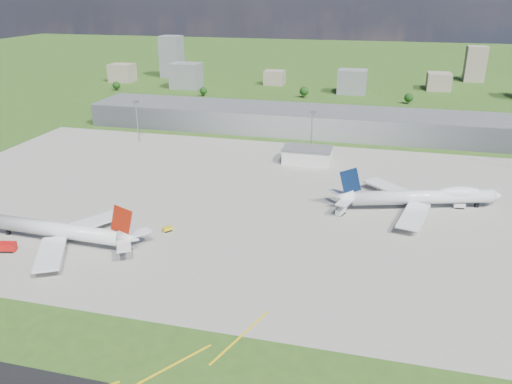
% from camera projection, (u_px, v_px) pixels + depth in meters
% --- Properties ---
extents(ground, '(1400.00, 1400.00, 0.00)m').
position_uv_depth(ground, '(303.00, 138.00, 326.54)').
color(ground, '#30541A').
rests_on(ground, ground).
extents(apron, '(360.00, 190.00, 0.08)m').
position_uv_depth(apron, '(287.00, 203.00, 225.36)').
color(apron, gray).
rests_on(apron, ground).
extents(terminal, '(300.00, 42.00, 15.00)m').
position_uv_depth(terminal, '(307.00, 121.00, 337.22)').
color(terminal, gray).
rests_on(terminal, ground).
extents(ops_building, '(26.00, 16.00, 8.00)m').
position_uv_depth(ops_building, '(307.00, 156.00, 277.83)').
color(ops_building, silver).
rests_on(ops_building, ground).
extents(mast_west, '(3.50, 2.00, 25.90)m').
position_uv_depth(mast_west, '(137.00, 114.00, 310.90)').
color(mast_west, gray).
rests_on(mast_west, ground).
extents(mast_center, '(3.50, 2.00, 25.90)m').
position_uv_depth(mast_center, '(312.00, 125.00, 286.17)').
color(mast_center, gray).
rests_on(mast_center, ground).
extents(airliner_red_twin, '(68.44, 53.36, 18.79)m').
position_uv_depth(airliner_red_twin, '(61.00, 231.00, 188.49)').
color(airliner_red_twin, silver).
rests_on(airliner_red_twin, ground).
extents(airliner_blue_quad, '(73.59, 56.49, 19.65)m').
position_uv_depth(airliner_blue_quad, '(422.00, 197.00, 218.21)').
color(airliner_blue_quad, silver).
rests_on(airliner_blue_quad, ground).
extents(fire_truck, '(8.68, 4.93, 3.62)m').
position_uv_depth(fire_truck, '(5.00, 247.00, 183.29)').
color(fire_truck, red).
rests_on(fire_truck, ground).
extents(tug_yellow, '(3.99, 4.20, 1.83)m').
position_uv_depth(tug_yellow, '(167.00, 229.00, 198.90)').
color(tug_yellow, yellow).
rests_on(tug_yellow, ground).
extents(van_white_near, '(4.39, 6.16, 2.83)m').
position_uv_depth(van_white_near, '(341.00, 212.00, 213.70)').
color(van_white_near, white).
rests_on(van_white_near, ground).
extents(van_white_far, '(5.04, 2.87, 2.47)m').
position_uv_depth(van_white_far, '(459.00, 206.00, 219.91)').
color(van_white_far, silver).
rests_on(van_white_far, ground).
extents(bldg_far_w, '(24.00, 20.00, 18.00)m').
position_uv_depth(bldg_far_w, '(122.00, 73.00, 525.48)').
color(bldg_far_w, gray).
rests_on(bldg_far_w, ground).
extents(bldg_w, '(28.00, 22.00, 24.00)m').
position_uv_depth(bldg_w, '(186.00, 76.00, 488.39)').
color(bldg_w, slate).
rests_on(bldg_w, ground).
extents(bldg_cw, '(20.00, 18.00, 14.00)m').
position_uv_depth(bldg_cw, '(274.00, 78.00, 508.26)').
color(bldg_cw, gray).
rests_on(bldg_cw, ground).
extents(bldg_c, '(26.00, 20.00, 22.00)m').
position_uv_depth(bldg_c, '(352.00, 82.00, 461.80)').
color(bldg_c, slate).
rests_on(bldg_c, ground).
extents(bldg_ce, '(22.00, 24.00, 16.00)m').
position_uv_depth(bldg_ce, '(439.00, 81.00, 480.91)').
color(bldg_ce, gray).
rests_on(bldg_ce, ground).
extents(bldg_tall_w, '(22.00, 20.00, 44.00)m').
position_uv_depth(bldg_tall_w, '(172.00, 57.00, 547.58)').
color(bldg_tall_w, slate).
rests_on(bldg_tall_w, ground).
extents(bldg_tall_e, '(20.00, 18.00, 36.00)m').
position_uv_depth(bldg_tall_e, '(475.00, 64.00, 522.13)').
color(bldg_tall_e, gray).
rests_on(bldg_tall_e, ground).
extents(tree_far_w, '(7.20, 7.20, 8.80)m').
position_uv_depth(tree_far_w, '(116.00, 85.00, 477.45)').
color(tree_far_w, '#382314').
rests_on(tree_far_w, ground).
extents(tree_w, '(6.75, 6.75, 8.25)m').
position_uv_depth(tree_w, '(203.00, 91.00, 452.85)').
color(tree_w, '#382314').
rests_on(tree_w, ground).
extents(tree_c, '(8.10, 8.10, 9.90)m').
position_uv_depth(tree_c, '(304.00, 91.00, 445.75)').
color(tree_c, '#382314').
rests_on(tree_c, ground).
extents(tree_e, '(7.65, 7.65, 9.35)m').
position_uv_depth(tree_e, '(409.00, 97.00, 421.15)').
color(tree_e, '#382314').
rests_on(tree_e, ground).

